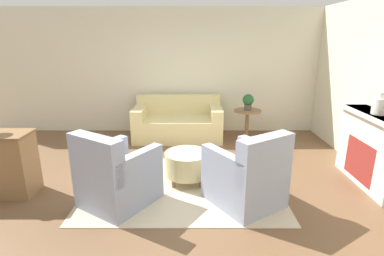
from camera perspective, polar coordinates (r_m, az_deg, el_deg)
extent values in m
plane|color=brown|center=(4.60, -1.88, -10.99)|extent=(16.00, 16.00, 0.00)
cube|color=beige|center=(7.01, -1.30, 10.68)|extent=(9.69, 0.12, 2.80)
cube|color=beige|center=(4.60, -1.88, -10.93)|extent=(2.84, 2.11, 0.01)
cube|color=beige|center=(6.60, -2.83, 0.00)|extent=(1.89, 1.00, 0.48)
cube|color=beige|center=(6.88, -2.74, 4.60)|extent=(1.89, 0.20, 0.43)
cube|color=beige|center=(6.58, -10.10, 2.94)|extent=(0.24, 0.96, 0.24)
cube|color=beige|center=(6.50, 4.42, 2.98)|extent=(0.24, 0.96, 0.24)
cube|color=olive|center=(6.22, -3.00, -3.09)|extent=(1.70, 0.05, 0.06)
cube|color=#8E99B2|center=(4.20, -13.69, -10.73)|extent=(1.14, 1.17, 0.45)
cube|color=#8E99B2|center=(3.79, -17.94, -5.67)|extent=(0.76, 0.60, 0.57)
cube|color=#8E99B2|center=(3.84, -10.53, -6.90)|extent=(0.58, 0.78, 0.31)
cube|color=#8E99B2|center=(4.28, -16.84, -4.82)|extent=(0.58, 0.78, 0.31)
cube|color=olive|center=(4.54, -9.72, -11.06)|extent=(0.62, 0.43, 0.06)
cube|color=#8E99B2|center=(4.14, 9.65, -10.85)|extent=(1.14, 1.17, 0.45)
cube|color=#8E99B2|center=(3.72, 13.60, -5.75)|extent=(0.76, 0.60, 0.57)
cube|color=#8E99B2|center=(4.21, 12.95, -4.87)|extent=(0.58, 0.78, 0.31)
cube|color=#8E99B2|center=(3.80, 6.13, -6.95)|extent=(0.58, 0.78, 0.31)
cube|color=olive|center=(4.51, 5.93, -11.13)|extent=(0.62, 0.43, 0.06)
cylinder|color=beige|center=(4.60, -1.09, -6.76)|extent=(0.68, 0.68, 0.35)
cylinder|color=olive|center=(4.52, -3.73, -10.52)|extent=(0.05, 0.05, 0.12)
cylinder|color=olive|center=(4.52, 1.51, -10.54)|extent=(0.05, 0.05, 0.12)
cylinder|color=olive|center=(4.89, -3.44, -8.34)|extent=(0.05, 0.05, 0.12)
cylinder|color=olive|center=(4.88, 1.37, -8.35)|extent=(0.05, 0.05, 0.12)
cylinder|color=olive|center=(6.53, 10.38, 3.25)|extent=(0.59, 0.59, 0.03)
cylinder|color=olive|center=(6.62, 10.23, 0.47)|extent=(0.08, 0.08, 0.63)
cylinder|color=olive|center=(6.71, 10.10, -2.00)|extent=(0.32, 0.32, 0.03)
cube|color=silver|center=(5.20, 31.04, -3.59)|extent=(0.36, 1.34, 1.10)
cube|color=maroon|center=(5.17, 29.15, -5.38)|extent=(0.02, 0.74, 0.60)
cube|color=silver|center=(5.05, 31.73, 1.99)|extent=(0.44, 1.44, 0.05)
cylinder|color=silver|center=(5.02, 31.97, 3.53)|extent=(0.20, 0.20, 0.23)
cylinder|color=silver|center=(5.00, 32.25, 5.29)|extent=(0.09, 0.09, 0.09)
cylinder|color=#4C4742|center=(6.52, 10.41, 3.91)|extent=(0.16, 0.16, 0.12)
sphere|color=#23562D|center=(6.48, 10.49, 5.32)|extent=(0.24, 0.24, 0.24)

